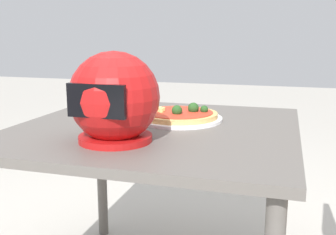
% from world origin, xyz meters
% --- Properties ---
extents(dining_table, '(1.00, 0.97, 0.71)m').
position_xyz_m(dining_table, '(0.00, 0.00, 0.63)').
color(dining_table, '#5B5651').
rests_on(dining_table, ground).
extents(pizza_plate, '(0.34, 0.34, 0.01)m').
position_xyz_m(pizza_plate, '(-0.05, -0.11, 0.72)').
color(pizza_plate, white).
rests_on(pizza_plate, dining_table).
extents(pizza, '(0.30, 0.30, 0.06)m').
position_xyz_m(pizza, '(-0.06, -0.11, 0.74)').
color(pizza, tan).
rests_on(pizza, pizza_plate).
extents(motorcycle_helmet, '(0.28, 0.28, 0.28)m').
position_xyz_m(motorcycle_helmet, '(0.06, 0.24, 0.85)').
color(motorcycle_helmet, '#B21414').
rests_on(motorcycle_helmet, dining_table).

